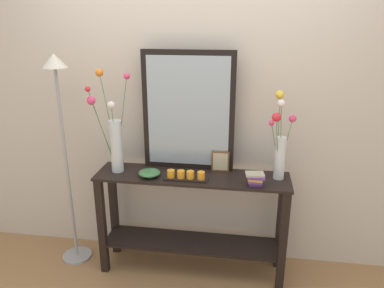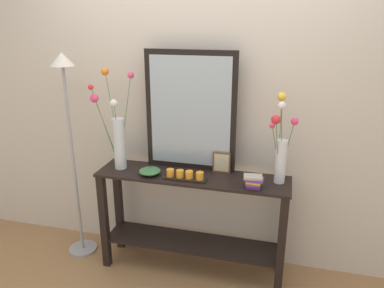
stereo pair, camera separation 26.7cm
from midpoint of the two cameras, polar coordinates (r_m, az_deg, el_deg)
ground_plane at (r=3.19m, az=-2.53°, el=-18.73°), size 7.00×6.00×0.02m
wall_back at (r=2.87m, az=-1.80°, el=7.11°), size 6.40×0.08×2.70m
console_table at (r=2.90m, az=-2.68°, el=-10.66°), size 1.45×0.35×0.82m
mirror_leaning at (r=2.76m, az=-3.36°, el=4.96°), size 0.69×0.03×0.90m
tall_vase_left at (r=2.83m, az=-14.64°, el=1.21°), size 0.26×0.28×0.76m
vase_right at (r=2.66m, az=10.68°, el=0.04°), size 0.19×0.22×0.64m
candle_tray at (r=2.68m, az=-3.81°, el=-5.00°), size 0.32×0.09×0.07m
picture_frame_small at (r=2.80m, az=1.68°, el=-2.76°), size 0.13×0.01×0.16m
decorative_bowl at (r=2.77m, az=-9.35°, el=-4.47°), size 0.16×0.16×0.05m
book_stack at (r=2.60m, az=6.88°, el=-5.40°), size 0.14×0.10×0.09m
floor_lamp at (r=3.00m, az=-21.87°, el=2.27°), size 0.24×0.24×1.70m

